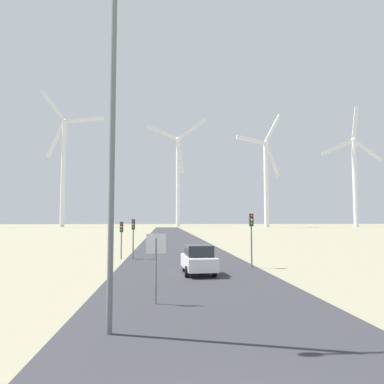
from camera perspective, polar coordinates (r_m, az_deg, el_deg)
road_surface at (r=53.62m, az=-2.51°, el=-7.90°), size 10.00×240.00×0.01m
streetlamp at (r=12.29m, az=-11.96°, el=13.67°), size 3.24×0.32×11.70m
stop_sign_near at (r=15.56m, az=-5.50°, el=-9.48°), size 0.81×0.07×2.84m
traffic_light_post_near_left at (r=33.63m, az=-10.70°, el=-5.95°), size 0.28×0.34×3.23m
traffic_light_post_near_right at (r=27.34m, az=9.03°, el=-5.43°), size 0.28×0.34×3.85m
traffic_light_post_mid_left at (r=33.37m, az=-8.94°, el=-5.70°), size 0.28×0.34×3.46m
car_approaching at (r=23.93m, az=1.02°, el=-10.25°), size 2.07×4.21×1.83m
wind_turbine_left at (r=195.97m, az=-19.00°, el=4.29°), size 31.91×2.60×68.65m
wind_turbine_center at (r=200.86m, az=-2.13°, el=2.97°), size 32.51×2.60×58.73m
wind_turbine_right at (r=179.43m, az=11.22°, el=2.66°), size 24.92×13.12×54.89m
wind_turbine_far_right at (r=198.19m, az=23.54°, el=2.63°), size 29.67×3.95×59.01m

